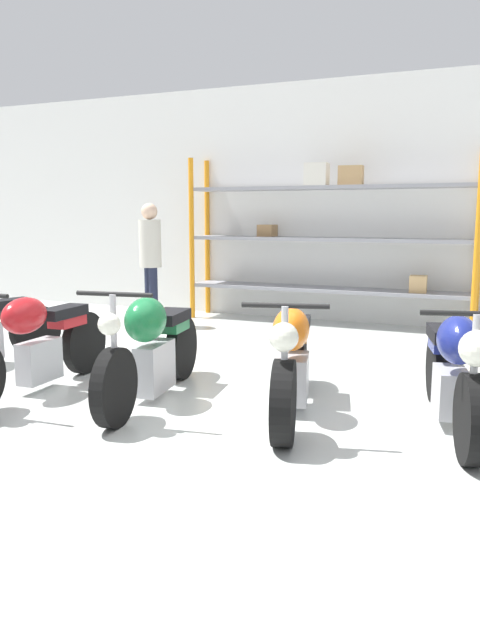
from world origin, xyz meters
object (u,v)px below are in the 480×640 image
Objects in this scene: motorcycle_blue at (454,370)px; motorcycle_orange at (292,361)px; motorcycle_green at (152,347)px; person_browsing at (150,254)px; shelving_rack at (328,235)px; motorcycle_red at (35,342)px.

motorcycle_orange is at bearing -99.90° from motorcycle_blue.
person_browsing reaches higher than motorcycle_green.
shelving_rack reaches higher than motorcycle_green.
shelving_rack is 2.40× the size of person_browsing.
shelving_rack is 1.96× the size of motorcycle_red.
motorcycle_green is 2.52m from motorcycle_blue.
motorcycle_green is at bearing -99.18° from motorcycle_blue.
motorcycle_blue is at bearing 80.05° from motorcycle_orange.
motorcycle_green is 1.06× the size of motorcycle_blue.
shelving_rack is at bearing -167.02° from motorcycle_blue.
motorcycle_blue is 1.11× the size of person_browsing.
motorcycle_blue is (2.51, 0.23, -0.01)m from motorcycle_green.
shelving_rack reaches higher than motorcycle_red.
motorcycle_blue is (2.15, -4.15, -0.87)m from shelving_rack.
shelving_rack is 2.15× the size of motorcycle_blue.
motorcycle_red is 1.10× the size of motorcycle_blue.
motorcycle_red is 1.12m from motorcycle_green.
motorcycle_blue is 5.43m from person_browsing.
person_browsing reaches higher than motorcycle_blue.
shelving_rack reaches higher than motorcycle_orange.
motorcycle_red is at bearing -97.07° from motorcycle_blue.
shelving_rack is 4.48m from motorcycle_green.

